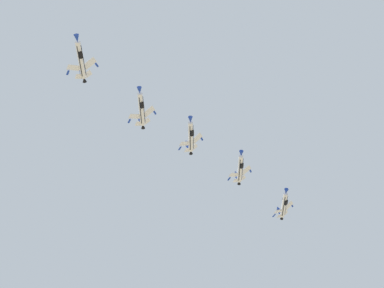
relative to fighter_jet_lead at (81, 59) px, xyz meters
The scene contains 5 objects.
fighter_jet_lead is the anchor object (origin of this frame).
fighter_jet_left_wing 24.48m from the fighter_jet_lead, 27.99° to the left, with size 9.01×15.64×5.52m.
fighter_jet_right_wing 44.64m from the fighter_jet_lead, 24.73° to the left, with size 8.68×15.64×6.04m.
fighter_jet_left_outer 68.04m from the fighter_jet_lead, 24.06° to the left, with size 9.31×15.64×5.34m.
fighter_jet_right_outer 91.54m from the fighter_jet_lead, 24.36° to the left, with size 8.88×15.64×5.73m.
Camera 1 is at (5.32, -1.62, 1.69)m, focal length 41.11 mm.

